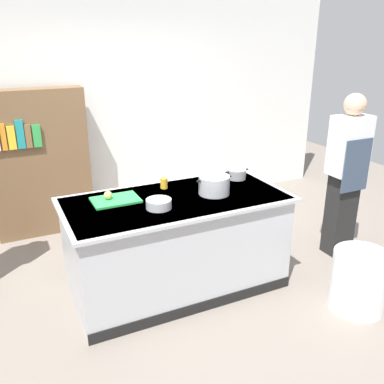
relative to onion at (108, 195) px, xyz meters
name	(u,v)px	position (x,y,z in m)	size (l,w,h in m)	color
ground_plane	(178,286)	(0.56, -0.19, -0.96)	(10.00, 10.00, 0.00)	slate
back_wall	(108,98)	(0.56, 1.91, 0.54)	(6.40, 0.12, 3.00)	white
counter_island	(177,242)	(0.56, -0.19, -0.49)	(1.98, 0.98, 0.90)	#B7BABF
cutting_board	(116,200)	(0.06, -0.02, -0.05)	(0.40, 0.28, 0.02)	green
onion	(108,195)	(0.00, 0.00, 0.00)	(0.07, 0.07, 0.07)	tan
stock_pot	(214,185)	(0.91, -0.23, 0.03)	(0.35, 0.28, 0.17)	#B7BABF
sauce_pan	(237,174)	(1.32, 0.05, -0.01)	(0.25, 0.19, 0.09)	#99999E
mixing_bowl	(159,204)	(0.34, -0.33, -0.02)	(0.21, 0.21, 0.08)	#B7BABF
juice_cup	(163,183)	(0.55, 0.10, -0.01)	(0.07, 0.07, 0.10)	yellow
trash_bin	(359,281)	(1.84, -1.16, -0.69)	(0.48, 0.48, 0.53)	white
person_chef	(346,172)	(2.42, -0.31, -0.04)	(0.38, 0.25, 1.72)	black
bookshelf	(40,164)	(-0.38, 1.61, -0.10)	(1.10, 0.31, 1.70)	brown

